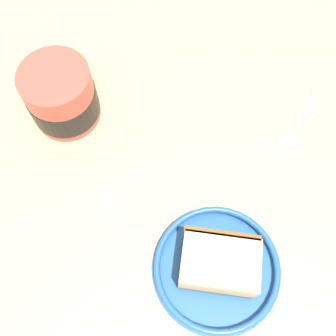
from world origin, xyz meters
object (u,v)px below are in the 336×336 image
cake_slice (219,262)px  tea_mug (62,96)px  sugar_cube (105,197)px  small_plate (217,268)px  teaspoon (294,131)px

cake_slice → tea_mug: (28.26, -5.61, 0.81)cm
sugar_cube → cake_slice: bearing=-176.1°
small_plate → teaspoon: (1.67, -21.56, -0.48)cm
tea_mug → teaspoon: 31.22cm
small_plate → sugar_cube: bearing=3.0°
cake_slice → teaspoon: (1.54, -21.32, -2.95)cm
teaspoon → tea_mug: bearing=30.5°
teaspoon → sugar_cube: (14.43, 22.40, 0.37)cm
cake_slice → small_plate: bearing=118.3°
teaspoon → sugar_cube: sugar_cube is taller
tea_mug → sugar_cube: 14.40cm
small_plate → teaspoon: 21.63cm
small_plate → tea_mug: (28.39, -5.85, 3.28)cm
cake_slice → sugar_cube: 16.22cm
tea_mug → teaspoon: tea_mug is taller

